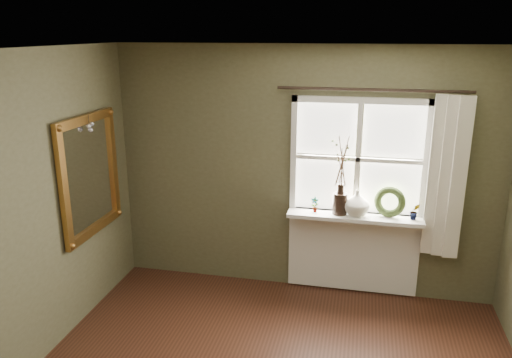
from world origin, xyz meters
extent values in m
plane|color=silver|center=(0.00, 0.00, 2.60)|extent=(4.50, 4.50, 0.00)
cube|color=brown|center=(0.00, 2.30, 1.30)|extent=(4.00, 0.10, 2.60)
cube|color=white|center=(0.55, 2.22, 0.89)|extent=(1.36, 0.06, 0.06)
cube|color=white|center=(0.55, 2.22, 2.07)|extent=(1.36, 0.06, 0.06)
cube|color=white|center=(-0.10, 2.22, 1.48)|extent=(0.06, 0.06, 1.24)
cube|color=white|center=(1.20, 2.22, 1.48)|extent=(0.06, 0.06, 1.24)
cube|color=white|center=(0.55, 2.22, 1.48)|extent=(1.24, 0.05, 0.04)
cube|color=white|center=(0.55, 2.22, 1.48)|extent=(0.04, 0.05, 1.12)
cube|color=white|center=(0.23, 2.25, 1.77)|extent=(0.59, 0.01, 0.53)
cube|color=white|center=(0.88, 2.25, 1.77)|extent=(0.59, 0.01, 0.53)
cube|color=white|center=(0.23, 2.25, 1.19)|extent=(0.59, 0.01, 0.53)
cube|color=white|center=(0.88, 2.25, 1.19)|extent=(0.59, 0.01, 0.53)
cube|color=white|center=(0.55, 2.12, 0.90)|extent=(1.36, 0.26, 0.04)
cube|color=white|center=(0.55, 2.23, 0.46)|extent=(1.36, 0.04, 0.88)
cylinder|color=black|center=(0.40, 2.12, 1.03)|extent=(0.19, 0.19, 0.22)
imported|color=silver|center=(0.57, 2.12, 1.05)|extent=(0.33, 0.33, 0.27)
torus|color=#35461F|center=(0.89, 2.16, 1.04)|extent=(0.34, 0.20, 0.32)
imported|color=#35461F|center=(0.14, 2.12, 1.00)|extent=(0.09, 0.07, 0.16)
imported|color=#35461F|center=(1.13, 2.12, 1.00)|extent=(0.10, 0.09, 0.17)
cube|color=silver|center=(1.39, 2.13, 1.37)|extent=(0.36, 0.12, 1.59)
cylinder|color=black|center=(0.65, 2.17, 2.18)|extent=(1.84, 0.03, 0.03)
cube|color=white|center=(-1.97, 1.42, 1.38)|extent=(0.02, 0.81, 1.00)
cube|color=#A26C2F|center=(-1.96, 1.42, 1.93)|extent=(0.05, 0.98, 0.09)
cube|color=#A26C2F|center=(-1.96, 1.42, 0.84)|extent=(0.05, 0.98, 0.09)
cube|color=#A26C2F|center=(-1.96, 0.97, 1.38)|extent=(0.05, 0.09, 1.00)
cube|color=#A26C2F|center=(-1.96, 1.87, 1.38)|extent=(0.05, 0.09, 1.00)
sphere|color=silver|center=(-1.91, 1.39, 1.87)|extent=(0.04, 0.04, 0.04)
sphere|color=silver|center=(-1.91, 1.42, 1.83)|extent=(0.04, 0.04, 0.04)
sphere|color=silver|center=(-1.91, 1.45, 1.88)|extent=(0.04, 0.04, 0.04)
camera|label=1|loc=(0.59, -2.74, 2.73)|focal=35.00mm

